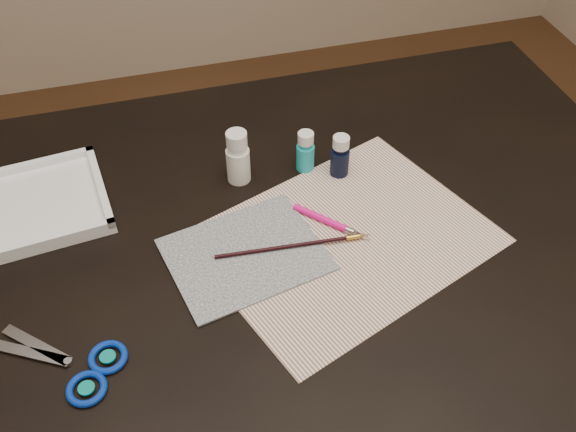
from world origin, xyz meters
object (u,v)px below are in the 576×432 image
object	(u,v)px
canvas	(245,254)
paint_bottle_white	(238,157)
paint_bottle_cyan	(305,151)
palette_tray	(42,203)
scissors	(53,362)
paint_bottle_navy	(340,156)
paper	(345,238)

from	to	relation	value
canvas	paint_bottle_white	world-z (taller)	paint_bottle_white
paint_bottle_white	paint_bottle_cyan	bearing A→B (deg)	-1.88
palette_tray	paint_bottle_cyan	bearing A→B (deg)	-2.51
paint_bottle_white	paint_bottle_cyan	xyz separation A→B (m)	(0.12, -0.00, -0.01)
scissors	paint_bottle_white	bearing A→B (deg)	-107.22
canvas	paint_bottle_navy	bearing A→B (deg)	35.53
paint_bottle_cyan	palette_tray	distance (m)	0.45
paint_bottle_navy	paint_bottle_white	bearing A→B (deg)	168.87
palette_tray	paint_bottle_white	bearing A→B (deg)	-2.74
paint_bottle_white	scissors	bearing A→B (deg)	-137.08
paint_bottle_white	paint_bottle_cyan	distance (m)	0.12
paper	palette_tray	world-z (taller)	palette_tray
paint_bottle_navy	scissors	xyz separation A→B (m)	(-0.49, -0.26, -0.03)
paper	paint_bottle_cyan	xyz separation A→B (m)	(-0.01, 0.18, 0.04)
palette_tray	canvas	bearing A→B (deg)	-32.89
scissors	palette_tray	xyz separation A→B (m)	(-0.01, 0.31, 0.01)
canvas	paint_bottle_navy	world-z (taller)	paint_bottle_navy
paint_bottle_cyan	palette_tray	size ratio (longest dim) A/B	0.37
paper	canvas	distance (m)	0.16
canvas	palette_tray	distance (m)	0.36
paint_bottle_white	paint_bottle_navy	distance (m)	0.17
paint_bottle_navy	scissors	world-z (taller)	paint_bottle_navy
scissors	palette_tray	size ratio (longest dim) A/B	1.00
canvas	scissors	xyz separation A→B (m)	(-0.29, -0.12, 0.00)
paint_bottle_white	paint_bottle_navy	xyz separation A→B (m)	(0.17, -0.03, -0.01)
paint_bottle_cyan	paint_bottle_navy	size ratio (longest dim) A/B	0.97
canvas	scissors	world-z (taller)	scissors
paper	paint_bottle_cyan	world-z (taller)	paint_bottle_cyan
paint_bottle_white	scissors	world-z (taller)	paint_bottle_white
paper	paint_bottle_white	distance (m)	0.23
scissors	palette_tray	bearing A→B (deg)	-58.30
paper	palette_tray	distance (m)	0.50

